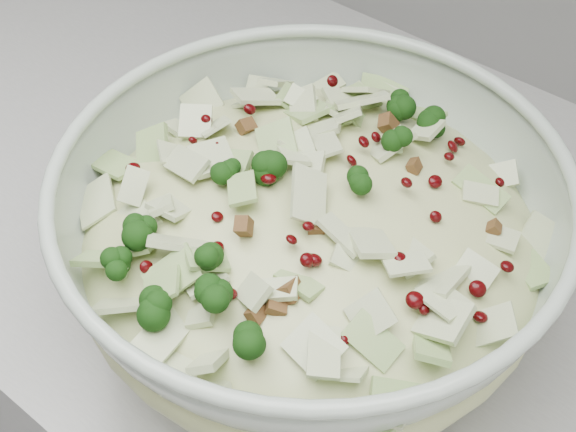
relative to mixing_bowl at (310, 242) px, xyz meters
name	(u,v)px	position (x,y,z in m)	size (l,w,h in m)	color
counter	(35,241)	(-0.62, 0.10, -0.52)	(3.60, 0.60, 0.90)	#A5A5A0
mixing_bowl	(310,242)	(0.00, 0.00, 0.00)	(0.45, 0.45, 0.14)	#A4B4A4
salad	(311,220)	(0.00, 0.00, 0.02)	(0.44, 0.44, 0.14)	beige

